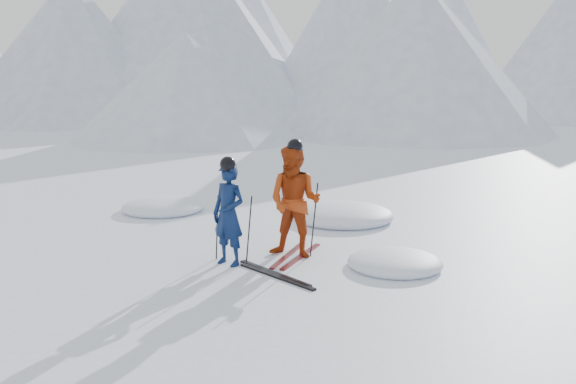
% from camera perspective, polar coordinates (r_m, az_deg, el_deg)
% --- Properties ---
extents(ground, '(160.00, 160.00, 0.00)m').
position_cam_1_polar(ground, '(9.99, 6.56, -7.24)').
color(ground, white).
rests_on(ground, ground).
extents(skier_blue, '(0.70, 0.55, 1.70)m').
position_cam_1_polar(skier_blue, '(10.05, -5.58, -2.10)').
color(skier_blue, '#0B1C45').
rests_on(skier_blue, ground).
extents(skier_red, '(0.96, 0.76, 1.94)m').
position_cam_1_polar(skier_red, '(10.44, 0.64, -0.91)').
color(skier_red, '#AB360D').
rests_on(skier_red, ground).
extents(pole_blue_left, '(0.11, 0.08, 1.13)m').
position_cam_1_polar(pole_blue_left, '(10.38, -6.65, -3.33)').
color(pole_blue_left, black).
rests_on(pole_blue_left, ground).
extents(pole_blue_right, '(0.11, 0.07, 1.13)m').
position_cam_1_polar(pole_blue_right, '(10.22, -3.66, -3.49)').
color(pole_blue_right, black).
rests_on(pole_blue_right, ground).
extents(pole_red_left, '(0.13, 0.10, 1.29)m').
position_cam_1_polar(pole_red_left, '(10.84, -0.37, -2.24)').
color(pole_red_left, black).
rests_on(pole_red_left, ground).
extents(pole_red_right, '(0.13, 0.09, 1.29)m').
position_cam_1_polar(pole_red_right, '(10.54, 2.45, -2.61)').
color(pole_red_right, black).
rests_on(pole_red_right, ground).
extents(ski_worn_left, '(0.19, 1.70, 0.03)m').
position_cam_1_polar(ski_worn_left, '(10.70, 0.03, -5.89)').
color(ski_worn_left, black).
rests_on(ski_worn_left, ground).
extents(ski_worn_right, '(0.11, 1.70, 0.03)m').
position_cam_1_polar(ski_worn_right, '(10.62, 1.24, -6.03)').
color(ski_worn_right, black).
rests_on(ski_worn_right, ground).
extents(ski_loose_a, '(1.54, 0.88, 0.03)m').
position_cam_1_polar(ski_loose_a, '(9.73, -1.32, -7.57)').
color(ski_loose_a, black).
rests_on(ski_loose_a, ground).
extents(ski_loose_b, '(1.57, 0.83, 0.03)m').
position_cam_1_polar(ski_loose_b, '(9.56, -1.12, -7.90)').
color(ski_loose_b, black).
rests_on(ski_loose_b, ground).
extents(snow_lumps, '(10.97, 6.33, 0.49)m').
position_cam_1_polar(snow_lumps, '(12.78, 1.07, -3.29)').
color(snow_lumps, white).
rests_on(snow_lumps, ground).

